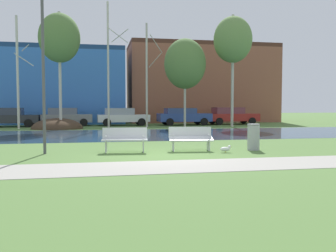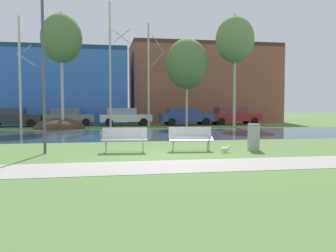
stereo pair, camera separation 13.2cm
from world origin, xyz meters
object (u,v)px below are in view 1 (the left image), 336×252
(seagull, at_px, (226,149))
(parked_hatch_third_white, at_px, (122,116))
(parked_suv_fifth_red, at_px, (231,115))
(parked_van_nearest_dark, at_px, (10,117))
(trash_bin, at_px, (253,136))
(bench_right, at_px, (191,138))
(streetlamp, at_px, (43,39))
(parked_wagon_fourth_blue, at_px, (183,116))
(parked_sedan_second_grey, at_px, (66,116))
(bench_left, at_px, (125,139))

(seagull, xyz_separation_m, parked_hatch_third_white, (-2.54, 18.39, 0.65))
(seagull, bearing_deg, parked_suv_fifth_red, 68.83)
(parked_van_nearest_dark, xyz_separation_m, parked_hatch_third_white, (8.86, 0.38, -0.02))
(parked_hatch_third_white, bearing_deg, trash_bin, -77.97)
(seagull, bearing_deg, bench_right, 145.12)
(streetlamp, height_order, parked_wagon_fourth_blue, streetlamp)
(trash_bin, bearing_deg, parked_suv_fifth_red, 71.85)
(streetlamp, distance_m, parked_wagon_fourth_blue, 19.76)
(bench_right, xyz_separation_m, parked_hatch_third_white, (-1.45, 17.63, 0.30))
(seagull, bearing_deg, parked_hatch_third_white, 97.86)
(streetlamp, bearing_deg, seagull, -7.57)
(parked_sedan_second_grey, bearing_deg, parked_van_nearest_dark, -171.82)
(bench_right, xyz_separation_m, parked_suv_fifth_red, (8.27, 17.80, 0.33))
(bench_left, height_order, parked_van_nearest_dark, parked_van_nearest_dark)
(parked_sedan_second_grey, bearing_deg, bench_left, -78.50)
(parked_sedan_second_grey, distance_m, parked_hatch_third_white, 4.61)
(bench_right, xyz_separation_m, parked_van_nearest_dark, (-10.31, 17.26, 0.32))
(seagull, distance_m, streetlamp, 7.35)
(streetlamp, bearing_deg, bench_left, -1.52)
(seagull, relative_size, parked_sedan_second_grey, 0.10)
(bench_left, height_order, parked_hatch_third_white, parked_hatch_third_white)
(bench_right, xyz_separation_m, parked_sedan_second_grey, (-6.05, 17.87, 0.32))
(parked_suv_fifth_red, bearing_deg, parked_wagon_fourth_blue, -175.08)
(trash_bin, bearing_deg, parked_wagon_fourth_blue, 85.37)
(trash_bin, bearing_deg, seagull, -158.05)
(parked_sedan_second_grey, bearing_deg, trash_bin, -65.09)
(parked_van_nearest_dark, height_order, parked_suv_fifth_red, parked_suv_fifth_red)
(streetlamp, xyz_separation_m, parked_sedan_second_grey, (-0.90, 17.80, -3.13))
(streetlamp, distance_m, parked_van_nearest_dark, 18.21)
(seagull, distance_m, parked_sedan_second_grey, 19.96)
(bench_left, height_order, parked_suv_fifth_red, parked_suv_fifth_red)
(seagull, bearing_deg, parked_sedan_second_grey, 110.97)
(parked_suv_fifth_red, bearing_deg, bench_right, -114.93)
(seagull, relative_size, parked_wagon_fourth_blue, 0.09)
(parked_van_nearest_dark, height_order, parked_wagon_fourth_blue, parked_van_nearest_dark)
(bench_left, xyz_separation_m, bench_right, (2.42, 0.00, 0.00))
(bench_left, distance_m, parked_van_nearest_dark, 18.98)
(trash_bin, xyz_separation_m, parked_wagon_fourth_blue, (1.43, 17.66, 0.28))
(trash_bin, relative_size, streetlamp, 0.16)
(streetlamp, xyz_separation_m, parked_van_nearest_dark, (-5.15, 17.18, -3.13))
(seagull, bearing_deg, parked_van_nearest_dark, 122.31)
(bench_right, distance_m, seagull, 1.37)
(bench_left, height_order, parked_sedan_second_grey, parked_sedan_second_grey)
(seagull, distance_m, parked_van_nearest_dark, 21.32)
(parked_van_nearest_dark, bearing_deg, parked_wagon_fourth_blue, 0.64)
(parked_wagon_fourth_blue, bearing_deg, bench_right, -102.27)
(trash_bin, height_order, parked_van_nearest_dark, parked_van_nearest_dark)
(parked_van_nearest_dark, xyz_separation_m, parked_sedan_second_grey, (4.25, 0.61, -0.01))
(streetlamp, bearing_deg, parked_van_nearest_dark, 106.70)
(parked_sedan_second_grey, xyz_separation_m, parked_suv_fifth_red, (14.33, -0.07, 0.01))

